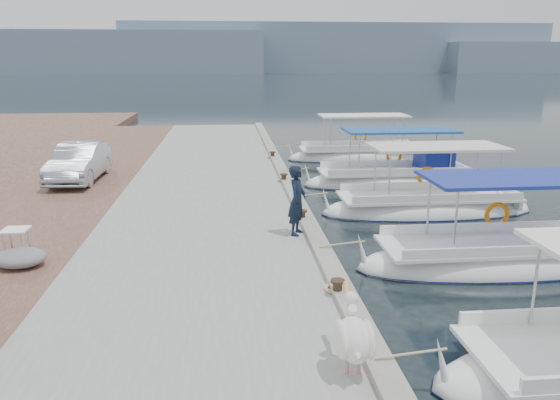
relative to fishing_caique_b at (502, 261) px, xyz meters
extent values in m
plane|color=black|center=(-4.24, 1.09, -0.12)|extent=(400.00, 400.00, 0.00)
cube|color=gray|center=(-7.24, 6.09, 0.13)|extent=(6.00, 40.00, 0.50)
cube|color=gray|center=(-4.46, 6.09, 0.44)|extent=(0.44, 40.00, 0.12)
cube|color=brown|center=(-12.24, 6.09, 0.13)|extent=(4.00, 40.00, 0.50)
cube|color=slate|center=(-64.24, 191.09, 6.88)|extent=(140.00, 40.00, 14.00)
cube|color=slate|center=(35.76, 211.09, 8.88)|extent=(160.00, 40.00, 18.00)
ellipsoid|color=white|center=(-0.01, 0.00, -0.07)|extent=(7.28, 2.21, 1.30)
ellipsoid|color=navy|center=(-0.01, 0.00, -0.09)|extent=(7.31, 2.25, 0.22)
cube|color=white|center=(-0.01, 0.00, 0.43)|extent=(5.97, 1.90, 0.08)
cube|color=navy|center=(0.18, 0.00, 2.07)|extent=(4.37, 2.03, 0.08)
cylinder|color=silver|center=(-1.64, -0.83, 1.23)|extent=(0.05, 0.05, 1.60)
torus|color=orange|center=(0.29, 1.05, 0.88)|extent=(0.68, 0.12, 0.68)
ellipsoid|color=white|center=(-0.13, 4.82, -0.07)|extent=(7.03, 2.18, 1.30)
ellipsoid|color=navy|center=(-0.13, 4.82, -0.09)|extent=(7.07, 2.22, 0.22)
cube|color=white|center=(-0.13, 4.82, 0.43)|extent=(5.76, 1.88, 0.08)
cube|color=silver|center=(0.05, 4.82, 2.07)|extent=(4.22, 2.01, 0.08)
cylinder|color=silver|center=(-1.71, 4.00, 1.23)|extent=(0.05, 0.05, 1.60)
torus|color=orange|center=(0.17, 5.85, 0.88)|extent=(0.68, 0.12, 0.68)
ellipsoid|color=white|center=(-0.02, 8.97, -0.07)|extent=(7.25, 2.13, 1.30)
ellipsoid|color=navy|center=(-0.02, 8.97, -0.09)|extent=(7.29, 2.18, 0.22)
cube|color=white|center=(-0.02, 8.97, 0.43)|extent=(5.95, 1.83, 0.08)
cube|color=#1D4D95|center=(0.16, 8.97, 2.07)|extent=(4.35, 1.96, 0.08)
cylinder|color=silver|center=(-1.65, 8.17, 1.23)|extent=(0.05, 0.05, 1.60)
torus|color=orange|center=(0.28, 9.99, 0.88)|extent=(0.68, 0.12, 0.68)
cube|color=navy|center=(1.61, 8.97, 0.98)|extent=(1.20, 1.49, 1.00)
ellipsoid|color=white|center=(-0.03, 14.78, -0.07)|extent=(7.22, 2.07, 1.30)
ellipsoid|color=navy|center=(-0.03, 14.78, -0.09)|extent=(7.26, 2.11, 0.22)
cube|color=white|center=(-0.03, 14.78, 0.43)|extent=(5.92, 1.78, 0.08)
cube|color=white|center=(0.15, 14.78, 2.07)|extent=(4.33, 1.91, 0.08)
cylinder|color=silver|center=(-1.66, 14.01, 1.23)|extent=(0.05, 0.05, 1.60)
torus|color=orange|center=(0.27, 15.77, 0.88)|extent=(0.68, 0.12, 0.68)
cylinder|color=black|center=(-4.59, -2.41, 0.53)|extent=(0.18, 0.18, 0.30)
cylinder|color=black|center=(-4.59, -2.41, 0.68)|extent=(0.28, 0.28, 0.05)
cylinder|color=black|center=(-4.59, 2.59, 0.53)|extent=(0.18, 0.18, 0.30)
cylinder|color=black|center=(-4.59, 2.59, 0.68)|extent=(0.28, 0.28, 0.05)
cylinder|color=black|center=(-4.59, 7.59, 0.53)|extent=(0.18, 0.18, 0.30)
cylinder|color=black|center=(-4.59, 7.59, 0.68)|extent=(0.28, 0.28, 0.05)
cylinder|color=black|center=(-4.59, 12.59, 0.53)|extent=(0.18, 0.18, 0.30)
cylinder|color=black|center=(-4.59, 12.59, 0.68)|extent=(0.28, 0.28, 0.05)
cylinder|color=tan|center=(-4.99, -5.07, 0.54)|extent=(0.05, 0.05, 0.34)
cylinder|color=tan|center=(-4.82, -5.08, 0.54)|extent=(0.05, 0.05, 0.34)
ellipsoid|color=white|center=(-4.90, -5.08, 0.92)|extent=(0.55, 0.84, 0.63)
cylinder|color=white|center=(-4.88, -4.79, 1.18)|extent=(0.16, 0.30, 0.33)
sphere|color=white|center=(-4.87, -4.69, 1.38)|extent=(0.21, 0.21, 0.21)
cone|color=#EAA566|center=(-4.84, -4.38, 1.28)|extent=(0.16, 0.62, 0.24)
imported|color=black|center=(-4.89, 1.45, 1.28)|extent=(0.66, 0.78, 1.81)
imported|color=#A8B3C0|center=(-12.14, 8.64, 1.07)|extent=(1.60, 4.28, 1.40)
ellipsoid|color=slate|center=(-11.20, -0.24, 0.58)|extent=(1.10, 0.90, 0.40)
cylinder|color=silver|center=(-11.59, -0.01, 0.73)|extent=(0.06, 0.06, 0.70)
cylinder|color=silver|center=(-11.19, -0.01, 0.73)|extent=(0.06, 0.06, 0.70)
cylinder|color=silver|center=(-11.59, 0.39, 0.73)|extent=(0.06, 0.06, 0.70)
cylinder|color=silver|center=(-11.19, 0.39, 0.73)|extent=(0.06, 0.06, 0.70)
cube|color=white|center=(-11.39, 0.19, 1.09)|extent=(0.55, 0.55, 0.03)
camera|label=1|loc=(-6.62, -11.94, 4.78)|focal=35.00mm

